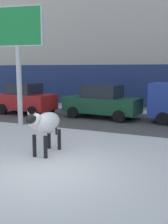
% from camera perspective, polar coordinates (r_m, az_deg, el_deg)
% --- Properties ---
extents(ground_plane, '(120.00, 120.00, 0.00)m').
position_cam_1_polar(ground_plane, '(7.74, -7.77, -11.90)').
color(ground_plane, white).
extents(road_strip, '(60.00, 5.60, 0.01)m').
position_cam_1_polar(road_strip, '(14.74, 8.54, -1.89)').
color(road_strip, '#514F4C').
rests_on(road_strip, ground).
extents(building_facade, '(44.00, 6.10, 13.00)m').
position_cam_1_polar(building_facade, '(21.96, 14.43, 18.45)').
color(building_facade, beige).
rests_on(building_facade, ground).
extents(cow_holstein, '(0.69, 1.91, 1.54)m').
position_cam_1_polar(cow_holstein, '(9.01, -7.86, -2.31)').
color(cow_holstein, silver).
rests_on(cow_holstein, ground).
extents(billboard, '(2.51, 0.65, 5.56)m').
position_cam_1_polar(billboard, '(13.67, -13.51, 15.28)').
color(billboard, silver).
rests_on(billboard, ground).
extents(car_red_hatchback, '(3.62, 2.13, 1.86)m').
position_cam_1_polar(car_red_hatchback, '(17.22, -11.87, 2.67)').
color(car_red_hatchback, red).
rests_on(car_red_hatchback, ground).
extents(car_darkgreen_sedan, '(4.32, 2.23, 1.84)m').
position_cam_1_polar(car_darkgreen_sedan, '(15.51, 3.70, 2.11)').
color(car_darkgreen_sedan, '#194C2D').
rests_on(car_darkgreen_sedan, ground).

